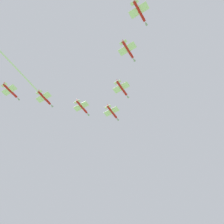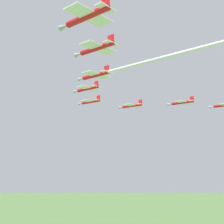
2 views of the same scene
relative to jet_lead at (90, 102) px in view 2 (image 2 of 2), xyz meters
name	(u,v)px [view 2 (image 2 of 2)]	position (x,y,z in m)	size (l,w,h in m)	color
jet_lead	(90,102)	(0.00, 0.00, 0.00)	(10.15, 13.10, 2.77)	red
jet_port_inner	(87,89)	(-17.94, -5.71, 1.29)	(10.15, 13.10, 2.77)	red
jet_starboard_inner	(132,106)	(8.21, -16.95, -1.29)	(10.15, 13.10, 2.77)	red
jet_port_outer	(174,55)	(-48.92, -41.76, -0.05)	(35.99, 79.00, 2.77)	red
jet_starboard_outer	(182,102)	(14.25, -38.93, 0.05)	(10.15, 13.10, 2.77)	red
jet_center_rear	(96,48)	(-56.65, -23.70, 0.87)	(10.15, 13.10, 2.77)	red
jet_starboard_trail	(86,17)	(-74.09, -28.23, -0.03)	(10.15, 13.10, 2.77)	red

